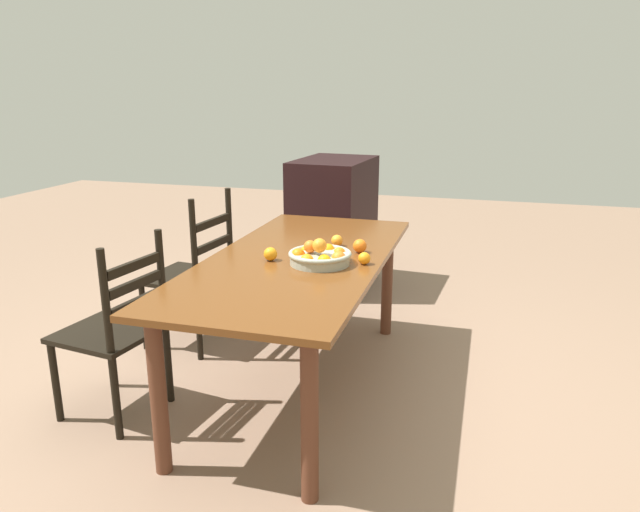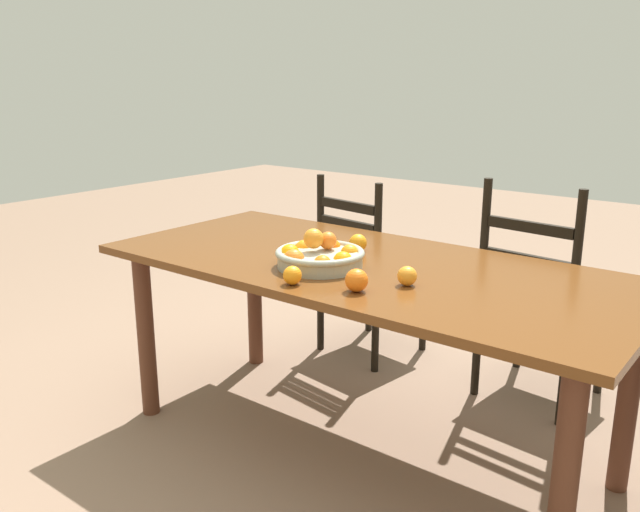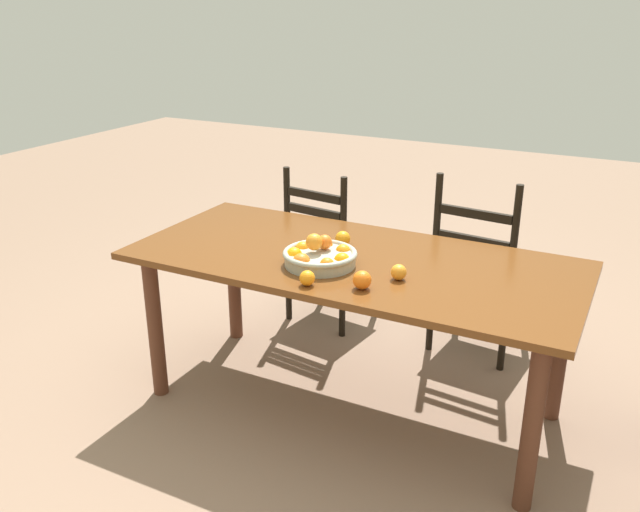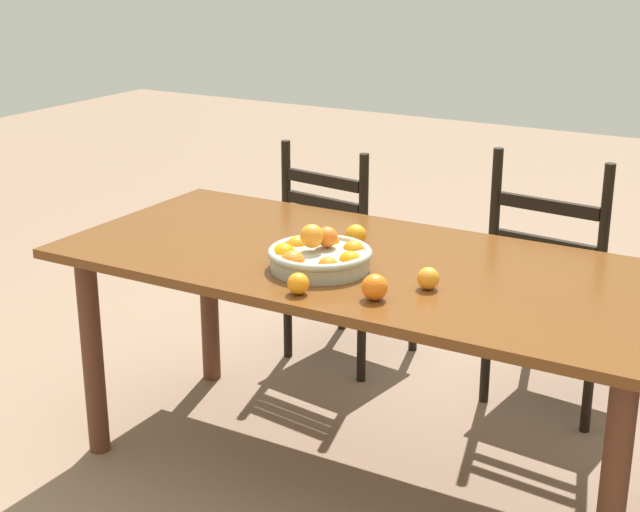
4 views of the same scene
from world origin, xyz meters
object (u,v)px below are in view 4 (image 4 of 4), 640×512
dining_table (367,289)px  orange_loose_1 (356,235)px  orange_loose_0 (375,287)px  orange_loose_3 (298,284)px  chair_near_window (558,290)px  fruit_bowl (319,256)px  chair_by_cabinet (345,257)px  orange_loose_2 (428,278)px

dining_table → orange_loose_1: (-0.10, 0.11, 0.13)m
orange_loose_0 → orange_loose_3: orange_loose_0 is taller
orange_loose_0 → orange_loose_3: size_ratio=1.19×
chair_near_window → fruit_bowl: bearing=69.9°
chair_near_window → dining_table: bearing=71.1°
orange_loose_3 → chair_by_cabinet: bearing=112.3°
chair_near_window → orange_loose_2: chair_near_window is taller
chair_near_window → orange_loose_1: size_ratio=14.38×
orange_loose_1 → orange_loose_2: (0.36, -0.25, -0.00)m
chair_near_window → fruit_bowl: chair_near_window is taller
orange_loose_1 → orange_loose_0: bearing=-55.9°
chair_by_cabinet → orange_loose_3: chair_by_cabinet is taller
orange_loose_2 → dining_table: bearing=151.8°
dining_table → orange_loose_2: 0.32m
dining_table → orange_loose_0: size_ratio=26.70×
orange_loose_3 → fruit_bowl: bearing=104.7°
orange_loose_0 → orange_loose_1: 0.48m
dining_table → fruit_bowl: size_ratio=6.20×
chair_by_cabinet → orange_loose_2: chair_by_cabinet is taller
chair_near_window → fruit_bowl: 1.11m
fruit_bowl → orange_loose_1: size_ratio=4.58×
orange_loose_0 → orange_loose_2: 0.17m
fruit_bowl → orange_loose_2: bearing=0.6°
fruit_bowl → orange_loose_0: size_ratio=4.30×
fruit_bowl → orange_loose_3: size_ratio=5.11×
chair_by_cabinet → chair_near_window: bearing=-168.9°
chair_by_cabinet → fruit_bowl: chair_by_cabinet is taller
chair_by_cabinet → fruit_bowl: size_ratio=2.95×
chair_by_cabinet → orange_loose_3: size_ratio=15.07×
orange_loose_1 → orange_loose_2: size_ratio=1.08×
orange_loose_0 → orange_loose_3: 0.21m
fruit_bowl → orange_loose_1: bearing=92.8°
orange_loose_1 → orange_loose_3: orange_loose_1 is taller
dining_table → orange_loose_3: size_ratio=31.70×
chair_near_window → chair_by_cabinet: size_ratio=1.06×
orange_loose_0 → orange_loose_3: (-0.20, -0.07, -0.01)m
orange_loose_0 → orange_loose_1: (-0.27, 0.40, -0.00)m
chair_by_cabinet → orange_loose_0: 1.29m
orange_loose_2 → orange_loose_3: size_ratio=1.03×
orange_loose_3 → orange_loose_0: bearing=18.4°
fruit_bowl → orange_loose_1: 0.25m
dining_table → fruit_bowl: bearing=-121.8°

